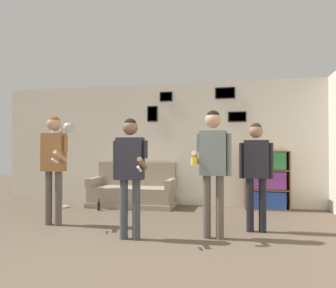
{
  "coord_description": "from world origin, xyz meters",
  "views": [
    {
      "loc": [
        1.32,
        -3.22,
        1.24
      ],
      "look_at": [
        0.17,
        1.96,
        1.32
      ],
      "focal_mm": 35.0,
      "sensor_mm": 36.0,
      "label": 1
    }
  ],
  "objects_px": {
    "person_watcher_holding_cup": "(213,159)",
    "couch": "(133,192)",
    "person_player_foreground_left": "(54,157)",
    "person_spectator_near_bookshelf": "(256,165)",
    "bookshelf": "(267,180)",
    "drinking_cup": "(272,148)",
    "bottle_on_floor": "(99,206)",
    "person_player_foreground_center": "(130,165)",
    "floor_lamp": "(62,140)"
  },
  "relations": [
    {
      "from": "person_watcher_holding_cup",
      "to": "couch",
      "type": "bearing_deg",
      "value": 130.74
    },
    {
      "from": "person_player_foreground_left",
      "to": "person_spectator_near_bookshelf",
      "type": "distance_m",
      "value": 3.21
    },
    {
      "from": "bookshelf",
      "to": "person_spectator_near_bookshelf",
      "type": "height_order",
      "value": "person_spectator_near_bookshelf"
    },
    {
      "from": "drinking_cup",
      "to": "person_player_foreground_left",
      "type": "bearing_deg",
      "value": -149.08
    },
    {
      "from": "couch",
      "to": "person_player_foreground_left",
      "type": "distance_m",
      "value": 2.24
    },
    {
      "from": "person_player_foreground_left",
      "to": "bottle_on_floor",
      "type": "height_order",
      "value": "person_player_foreground_left"
    },
    {
      "from": "drinking_cup",
      "to": "person_watcher_holding_cup",
      "type": "bearing_deg",
      "value": -112.56
    },
    {
      "from": "person_player_foreground_left",
      "to": "person_watcher_holding_cup",
      "type": "xyz_separation_m",
      "value": [
        2.6,
        -0.25,
        -0.0
      ]
    },
    {
      "from": "person_player_foreground_center",
      "to": "drinking_cup",
      "type": "height_order",
      "value": "person_player_foreground_center"
    },
    {
      "from": "bookshelf",
      "to": "person_watcher_holding_cup",
      "type": "xyz_separation_m",
      "value": [
        -0.9,
        -2.41,
        0.51
      ]
    },
    {
      "from": "person_watcher_holding_cup",
      "to": "drinking_cup",
      "type": "distance_m",
      "value": 2.61
    },
    {
      "from": "couch",
      "to": "bottle_on_floor",
      "type": "height_order",
      "value": "couch"
    },
    {
      "from": "person_player_foreground_center",
      "to": "drinking_cup",
      "type": "xyz_separation_m",
      "value": [
        2.11,
        2.68,
        0.23
      ]
    },
    {
      "from": "couch",
      "to": "person_player_foreground_center",
      "type": "height_order",
      "value": "person_player_foreground_center"
    },
    {
      "from": "bookshelf",
      "to": "floor_lamp",
      "type": "xyz_separation_m",
      "value": [
        -4.21,
        -0.69,
        0.84
      ]
    },
    {
      "from": "person_player_foreground_left",
      "to": "person_spectator_near_bookshelf",
      "type": "bearing_deg",
      "value": 4.63
    },
    {
      "from": "couch",
      "to": "bottle_on_floor",
      "type": "bearing_deg",
      "value": -128.26
    },
    {
      "from": "bottle_on_floor",
      "to": "drinking_cup",
      "type": "distance_m",
      "value": 3.7
    },
    {
      "from": "couch",
      "to": "floor_lamp",
      "type": "relative_size",
      "value": 1.03
    },
    {
      "from": "floor_lamp",
      "to": "drinking_cup",
      "type": "distance_m",
      "value": 4.37
    },
    {
      "from": "bookshelf",
      "to": "person_player_foreground_center",
      "type": "bearing_deg",
      "value": -126.84
    },
    {
      "from": "person_player_foreground_center",
      "to": "person_spectator_near_bookshelf",
      "type": "xyz_separation_m",
      "value": [
        1.71,
        0.78,
        -0.02
      ]
    },
    {
      "from": "bottle_on_floor",
      "to": "drinking_cup",
      "type": "bearing_deg",
      "value": 13.65
    },
    {
      "from": "floor_lamp",
      "to": "bottle_on_floor",
      "type": "xyz_separation_m",
      "value": [
        0.89,
        -0.13,
        -1.34
      ]
    },
    {
      "from": "couch",
      "to": "person_spectator_near_bookshelf",
      "type": "height_order",
      "value": "person_spectator_near_bookshelf"
    },
    {
      "from": "bottle_on_floor",
      "to": "person_player_foreground_center",
      "type": "bearing_deg",
      "value": -54.98
    },
    {
      "from": "floor_lamp",
      "to": "bottle_on_floor",
      "type": "relative_size",
      "value": 7.77
    },
    {
      "from": "bookshelf",
      "to": "person_player_foreground_center",
      "type": "xyz_separation_m",
      "value": [
        -2.01,
        -2.68,
        0.42
      ]
    },
    {
      "from": "person_spectator_near_bookshelf",
      "to": "bottle_on_floor",
      "type": "distance_m",
      "value": 3.32
    },
    {
      "from": "floor_lamp",
      "to": "person_spectator_near_bookshelf",
      "type": "height_order",
      "value": "floor_lamp"
    },
    {
      "from": "floor_lamp",
      "to": "person_player_foreground_center",
      "type": "height_order",
      "value": "floor_lamp"
    },
    {
      "from": "bookshelf",
      "to": "person_player_foreground_left",
      "type": "bearing_deg",
      "value": -148.36
    },
    {
      "from": "person_watcher_holding_cup",
      "to": "person_spectator_near_bookshelf",
      "type": "relative_size",
      "value": 1.09
    },
    {
      "from": "person_spectator_near_bookshelf",
      "to": "person_watcher_holding_cup",
      "type": "bearing_deg",
      "value": -139.58
    },
    {
      "from": "person_spectator_near_bookshelf",
      "to": "drinking_cup",
      "type": "height_order",
      "value": "person_spectator_near_bookshelf"
    },
    {
      "from": "person_watcher_holding_cup",
      "to": "bottle_on_floor",
      "type": "relative_size",
      "value": 7.7
    },
    {
      "from": "couch",
      "to": "bookshelf",
      "type": "bearing_deg",
      "value": 3.89
    },
    {
      "from": "floor_lamp",
      "to": "person_watcher_holding_cup",
      "type": "bearing_deg",
      "value": -27.4
    },
    {
      "from": "couch",
      "to": "drinking_cup",
      "type": "xyz_separation_m",
      "value": [
        2.91,
        0.19,
        0.95
      ]
    },
    {
      "from": "person_player_foreground_center",
      "to": "person_spectator_near_bookshelf",
      "type": "height_order",
      "value": "person_player_foreground_center"
    },
    {
      "from": "person_player_foreground_center",
      "to": "bottle_on_floor",
      "type": "xyz_separation_m",
      "value": [
        -1.3,
        1.86,
        -0.93
      ]
    },
    {
      "from": "person_player_foreground_center",
      "to": "person_watcher_holding_cup",
      "type": "relative_size",
      "value": 0.94
    },
    {
      "from": "couch",
      "to": "person_player_foreground_left",
      "type": "height_order",
      "value": "person_player_foreground_left"
    },
    {
      "from": "couch",
      "to": "person_watcher_holding_cup",
      "type": "bearing_deg",
      "value": -49.26
    },
    {
      "from": "person_watcher_holding_cup",
      "to": "floor_lamp",
      "type": "bearing_deg",
      "value": 152.6
    },
    {
      "from": "drinking_cup",
      "to": "bottle_on_floor",
      "type": "bearing_deg",
      "value": -166.35
    },
    {
      "from": "bookshelf",
      "to": "drinking_cup",
      "type": "bearing_deg",
      "value": 0.24
    },
    {
      "from": "bookshelf",
      "to": "person_player_foreground_center",
      "type": "relative_size",
      "value": 0.72
    },
    {
      "from": "bookshelf",
      "to": "person_spectator_near_bookshelf",
      "type": "xyz_separation_m",
      "value": [
        -0.3,
        -1.9,
        0.4
      ]
    },
    {
      "from": "person_watcher_holding_cup",
      "to": "drinking_cup",
      "type": "bearing_deg",
      "value": 67.44
    }
  ]
}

